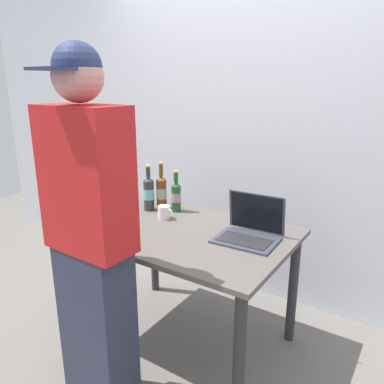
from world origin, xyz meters
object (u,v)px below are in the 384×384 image
at_px(beer_bottle_dark, 149,193).
at_px(laptop, 250,229).
at_px(beer_bottle_green, 176,196).
at_px(person_figure, 91,240).
at_px(coffee_mug, 164,212).
at_px(beer_bottle_brown, 161,192).

bearing_deg(beer_bottle_dark, laptop, -4.81).
bearing_deg(beer_bottle_dark, beer_bottle_green, 25.63).
xyz_separation_m(beer_bottle_dark, person_figure, (0.34, -0.82, 0.03)).
xyz_separation_m(beer_bottle_green, coffee_mug, (0.02, -0.17, -0.07)).
distance_m(laptop, person_figure, 0.89).
bearing_deg(coffee_mug, beer_bottle_brown, 132.36).
bearing_deg(beer_bottle_green, beer_bottle_dark, -154.37).
bearing_deg(beer_bottle_brown, beer_bottle_green, 10.72).
bearing_deg(beer_bottle_brown, coffee_mug, -47.64).
bearing_deg(person_figure, laptop, 58.89).
xyz_separation_m(beer_bottle_dark, beer_bottle_green, (0.17, 0.08, -0.01)).
relative_size(laptop, beer_bottle_dark, 1.10).
bearing_deg(beer_bottle_brown, beer_bottle_dark, -135.30).
distance_m(beer_bottle_brown, coffee_mug, 0.21).
bearing_deg(beer_bottle_brown, person_figure, -72.69).
xyz_separation_m(beer_bottle_dark, coffee_mug, (0.20, -0.08, -0.08)).
relative_size(beer_bottle_brown, person_figure, 0.19).
bearing_deg(beer_bottle_green, laptop, -13.53).
height_order(beer_bottle_dark, beer_bottle_green, beer_bottle_dark).
relative_size(laptop, coffee_mug, 3.20).
relative_size(beer_bottle_dark, coffee_mug, 2.90).
bearing_deg(beer_bottle_brown, laptop, -9.98).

